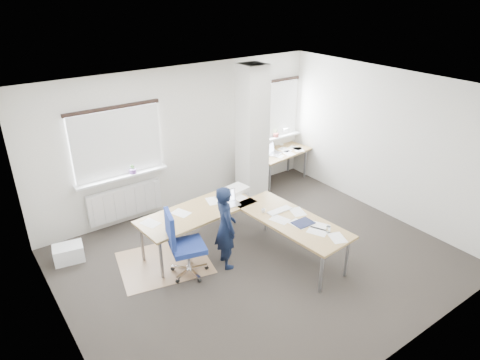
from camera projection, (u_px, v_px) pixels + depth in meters
ground at (260, 260)px, 7.07m from camera, size 6.00×6.00×0.00m
room_shell at (253, 151)px, 6.75m from camera, size 6.04×5.04×2.82m
floor_mat at (164, 262)px, 7.01m from camera, size 1.63×1.46×0.01m
white_crate at (69, 253)px, 7.01m from camera, size 0.52×0.41×0.28m
desk_main at (245, 216)px, 7.02m from camera, size 2.60×2.62×0.96m
desk_side at (280, 153)px, 9.54m from camera, size 1.48×0.88×1.22m
task_chair at (186, 257)px, 6.60m from camera, size 0.64×0.62×1.14m
person at (226, 227)px, 6.69m from camera, size 0.44×0.57×1.40m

